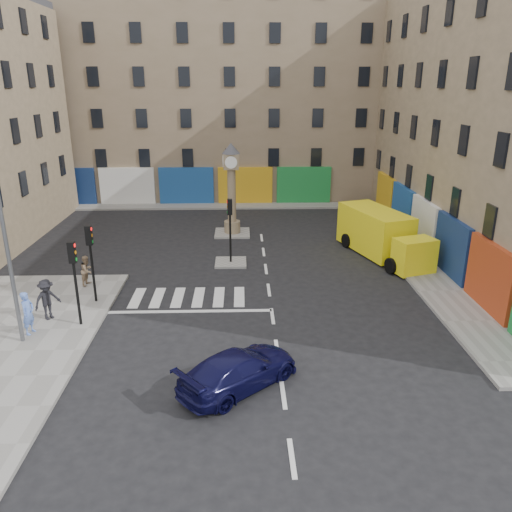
{
  "coord_description": "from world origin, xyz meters",
  "views": [
    {
      "loc": [
        -1.35,
        -19.29,
        9.97
      ],
      "look_at": [
        -0.66,
        3.54,
        2.0
      ],
      "focal_mm": 35.0,
      "sensor_mm": 36.0,
      "label": 1
    }
  ],
  "objects_px": {
    "traffic_light_left_far": "(91,252)",
    "traffic_light_island": "(230,220)",
    "lamp_post": "(4,230)",
    "pedestrian_tan": "(87,270)",
    "pedestrian_dark": "(47,299)",
    "clock_pillar": "(232,183)",
    "traffic_light_left_near": "(74,270)",
    "pedestrian_blue": "(28,313)",
    "navy_sedan": "(239,370)",
    "yellow_van": "(381,235)"
  },
  "relations": [
    {
      "from": "pedestrian_blue",
      "to": "navy_sedan",
      "type": "bearing_deg",
      "value": -102.47
    },
    {
      "from": "traffic_light_left_far",
      "to": "lamp_post",
      "type": "distance_m",
      "value": 4.77
    },
    {
      "from": "traffic_light_left_far",
      "to": "clock_pillar",
      "type": "bearing_deg",
      "value": 61.06
    },
    {
      "from": "traffic_light_left_near",
      "to": "pedestrian_blue",
      "type": "xyz_separation_m",
      "value": [
        -1.82,
        -0.76,
        -1.56
      ]
    },
    {
      "from": "clock_pillar",
      "to": "traffic_light_left_near",
      "type": "bearing_deg",
      "value": -114.55
    },
    {
      "from": "traffic_light_island",
      "to": "yellow_van",
      "type": "xyz_separation_m",
      "value": [
        9.02,
        1.14,
        -1.26
      ]
    },
    {
      "from": "traffic_light_left_near",
      "to": "pedestrian_blue",
      "type": "distance_m",
      "value": 2.51
    },
    {
      "from": "traffic_light_left_near",
      "to": "clock_pillar",
      "type": "relative_size",
      "value": 0.61
    },
    {
      "from": "pedestrian_dark",
      "to": "pedestrian_tan",
      "type": "bearing_deg",
      "value": 32.04
    },
    {
      "from": "pedestrian_tan",
      "to": "traffic_light_left_near",
      "type": "bearing_deg",
      "value": -155.25
    },
    {
      "from": "traffic_light_left_near",
      "to": "traffic_light_island",
      "type": "relative_size",
      "value": 1.0
    },
    {
      "from": "pedestrian_dark",
      "to": "traffic_light_left_near",
      "type": "bearing_deg",
      "value": -69.86
    },
    {
      "from": "lamp_post",
      "to": "pedestrian_tan",
      "type": "height_order",
      "value": "lamp_post"
    },
    {
      "from": "traffic_light_left_far",
      "to": "pedestrian_blue",
      "type": "distance_m",
      "value": 3.97
    },
    {
      "from": "clock_pillar",
      "to": "navy_sedan",
      "type": "distance_m",
      "value": 18.67
    },
    {
      "from": "clock_pillar",
      "to": "pedestrian_tan",
      "type": "bearing_deg",
      "value": -127.81
    },
    {
      "from": "lamp_post",
      "to": "navy_sedan",
      "type": "bearing_deg",
      "value": -20.4
    },
    {
      "from": "traffic_light_left_far",
      "to": "traffic_light_island",
      "type": "relative_size",
      "value": 1.0
    },
    {
      "from": "traffic_light_island",
      "to": "clock_pillar",
      "type": "relative_size",
      "value": 0.61
    },
    {
      "from": "clock_pillar",
      "to": "yellow_van",
      "type": "relative_size",
      "value": 0.8
    },
    {
      "from": "traffic_light_island",
      "to": "pedestrian_blue",
      "type": "bearing_deg",
      "value": -133.48
    },
    {
      "from": "traffic_light_left_far",
      "to": "clock_pillar",
      "type": "relative_size",
      "value": 0.61
    },
    {
      "from": "pedestrian_tan",
      "to": "traffic_light_island",
      "type": "bearing_deg",
      "value": -52.46
    },
    {
      "from": "yellow_van",
      "to": "navy_sedan",
      "type": "bearing_deg",
      "value": -139.82
    },
    {
      "from": "pedestrian_blue",
      "to": "pedestrian_dark",
      "type": "xyz_separation_m",
      "value": [
        0.29,
        1.33,
        0.0
      ]
    },
    {
      "from": "traffic_light_left_near",
      "to": "lamp_post",
      "type": "xyz_separation_m",
      "value": [
        -1.9,
        -1.4,
        2.17
      ]
    },
    {
      "from": "yellow_van",
      "to": "pedestrian_blue",
      "type": "height_order",
      "value": "yellow_van"
    },
    {
      "from": "navy_sedan",
      "to": "pedestrian_blue",
      "type": "bearing_deg",
      "value": 24.42
    },
    {
      "from": "yellow_van",
      "to": "pedestrian_tan",
      "type": "distance_m",
      "value": 16.88
    },
    {
      "from": "traffic_light_island",
      "to": "lamp_post",
      "type": "distance_m",
      "value": 12.52
    },
    {
      "from": "traffic_light_left_far",
      "to": "navy_sedan",
      "type": "height_order",
      "value": "traffic_light_left_far"
    },
    {
      "from": "traffic_light_left_far",
      "to": "traffic_light_island",
      "type": "height_order",
      "value": "traffic_light_left_far"
    },
    {
      "from": "traffic_light_island",
      "to": "yellow_van",
      "type": "distance_m",
      "value": 9.18
    },
    {
      "from": "navy_sedan",
      "to": "pedestrian_blue",
      "type": "height_order",
      "value": "pedestrian_blue"
    },
    {
      "from": "traffic_light_island",
      "to": "clock_pillar",
      "type": "bearing_deg",
      "value": 90.0
    },
    {
      "from": "traffic_light_left_near",
      "to": "lamp_post",
      "type": "bearing_deg",
      "value": -143.62
    },
    {
      "from": "clock_pillar",
      "to": "yellow_van",
      "type": "height_order",
      "value": "clock_pillar"
    },
    {
      "from": "navy_sedan",
      "to": "pedestrian_tan",
      "type": "distance_m",
      "value": 11.96
    },
    {
      "from": "navy_sedan",
      "to": "pedestrian_blue",
      "type": "distance_m",
      "value": 9.47
    },
    {
      "from": "yellow_van",
      "to": "pedestrian_blue",
      "type": "xyz_separation_m",
      "value": [
        -17.14,
        -9.7,
        -0.26
      ]
    },
    {
      "from": "traffic_light_island",
      "to": "lamp_post",
      "type": "height_order",
      "value": "lamp_post"
    },
    {
      "from": "traffic_light_island",
      "to": "pedestrian_dark",
      "type": "relative_size",
      "value": 2.02
    },
    {
      "from": "yellow_van",
      "to": "traffic_light_left_near",
      "type": "bearing_deg",
      "value": -167.48
    },
    {
      "from": "pedestrian_blue",
      "to": "traffic_light_island",
      "type": "bearing_deg",
      "value": -31.75
    },
    {
      "from": "pedestrian_dark",
      "to": "yellow_van",
      "type": "bearing_deg",
      "value": -23.02
    },
    {
      "from": "pedestrian_blue",
      "to": "pedestrian_tan",
      "type": "height_order",
      "value": "pedestrian_blue"
    },
    {
      "from": "lamp_post",
      "to": "clock_pillar",
      "type": "bearing_deg",
      "value": 61.65
    },
    {
      "from": "yellow_van",
      "to": "pedestrian_blue",
      "type": "bearing_deg",
      "value": -168.24
    },
    {
      "from": "traffic_light_left_far",
      "to": "pedestrian_dark",
      "type": "relative_size",
      "value": 2.02
    },
    {
      "from": "lamp_post",
      "to": "pedestrian_tan",
      "type": "distance_m",
      "value": 7.08
    }
  ]
}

